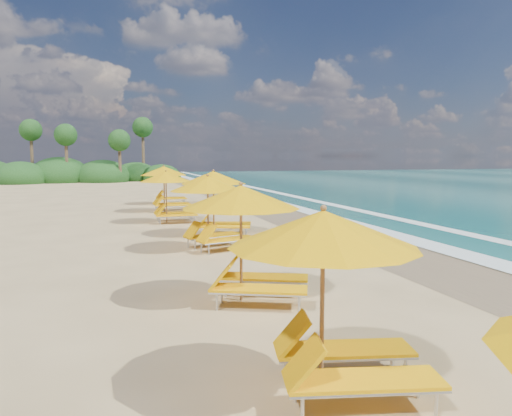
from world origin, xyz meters
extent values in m
plane|color=tan|center=(0.00, 0.00, 0.00)|extent=(160.00, 160.00, 0.00)
cube|color=#897551|center=(4.00, 0.00, 0.01)|extent=(4.00, 160.00, 0.01)
cube|color=white|center=(5.50, 0.00, 0.03)|extent=(1.20, 160.00, 0.01)
cube|color=white|center=(8.50, 0.00, 0.02)|extent=(0.80, 160.00, 0.01)
cylinder|color=olive|center=(-2.61, -11.71, 1.21)|extent=(0.06, 0.06, 2.41)
cone|color=#F6AF05|center=(-2.61, -11.71, 2.21)|extent=(2.95, 2.95, 0.48)
sphere|color=olive|center=(-2.61, -11.71, 2.48)|extent=(0.09, 0.09, 0.09)
cylinder|color=olive|center=(-2.54, -7.35, 1.24)|extent=(0.06, 0.06, 2.48)
cone|color=#F6AF05|center=(-2.54, -7.35, 2.27)|extent=(3.35, 3.35, 0.50)
sphere|color=olive|center=(-2.54, -7.35, 2.55)|extent=(0.09, 0.09, 0.09)
cylinder|color=olive|center=(-2.12, -1.51, 1.22)|extent=(0.06, 0.06, 2.44)
cone|color=#F6AF05|center=(-2.12, -1.51, 2.23)|extent=(3.12, 3.12, 0.49)
sphere|color=olive|center=(-2.12, -1.51, 2.50)|extent=(0.09, 0.09, 0.09)
cylinder|color=olive|center=(-1.30, 1.53, 1.25)|extent=(0.06, 0.06, 2.51)
cone|color=#F6AF05|center=(-1.30, 1.53, 2.29)|extent=(3.23, 3.23, 0.50)
sphere|color=olive|center=(-1.30, 1.53, 2.57)|extent=(0.09, 0.09, 0.09)
cylinder|color=olive|center=(-2.68, 5.80, 1.19)|extent=(0.06, 0.06, 2.38)
cone|color=#F6AF05|center=(-2.68, 5.80, 2.18)|extent=(2.47, 2.47, 0.48)
sphere|color=olive|center=(-2.68, 5.80, 2.44)|extent=(0.08, 0.08, 0.08)
cylinder|color=olive|center=(-2.30, 10.40, 1.26)|extent=(0.06, 0.06, 2.53)
cone|color=#F6AF05|center=(-2.30, 10.40, 2.31)|extent=(2.66, 2.66, 0.51)
sphere|color=olive|center=(-2.30, 10.40, 2.60)|extent=(0.09, 0.09, 0.09)
cylinder|color=olive|center=(-1.81, 14.79, 1.20)|extent=(0.06, 0.06, 2.39)
cone|color=#F6AF05|center=(-1.81, 14.79, 2.19)|extent=(2.55, 2.55, 0.48)
sphere|color=olive|center=(-1.81, 14.79, 2.45)|extent=(0.09, 0.09, 0.09)
ellipsoid|color=#163D14|center=(-6.00, 45.00, 0.62)|extent=(6.40, 6.40, 4.16)
ellipsoid|color=#163D14|center=(-11.00, 46.00, 0.70)|extent=(7.20, 7.20, 4.68)
ellipsoid|color=#163D14|center=(-15.00, 44.00, 0.58)|extent=(6.00, 6.00, 3.90)
ellipsoid|color=#163D14|center=(-2.00, 47.00, 0.55)|extent=(5.60, 5.60, 3.64)
ellipsoid|color=#163D14|center=(1.00, 45.00, 0.49)|extent=(5.00, 5.00, 3.25)
cylinder|color=brown|center=(-4.00, 43.00, 2.50)|extent=(0.36, 0.36, 5.00)
sphere|color=#163D14|center=(-4.00, 43.00, 5.00)|extent=(2.60, 2.60, 2.60)
cylinder|color=brown|center=(-10.00, 44.00, 2.80)|extent=(0.36, 0.36, 5.60)
sphere|color=#163D14|center=(-10.00, 44.00, 5.60)|extent=(2.60, 2.60, 2.60)
cylinder|color=brown|center=(-14.00, 46.00, 3.10)|extent=(0.36, 0.36, 6.20)
sphere|color=#163D14|center=(-14.00, 46.00, 6.20)|extent=(2.60, 2.60, 2.60)
cylinder|color=brown|center=(-1.00, 47.00, 3.40)|extent=(0.36, 0.36, 6.80)
sphere|color=#163D14|center=(-1.00, 47.00, 6.80)|extent=(2.60, 2.60, 2.60)
camera|label=1|loc=(-5.22, -17.38, 3.14)|focal=34.23mm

